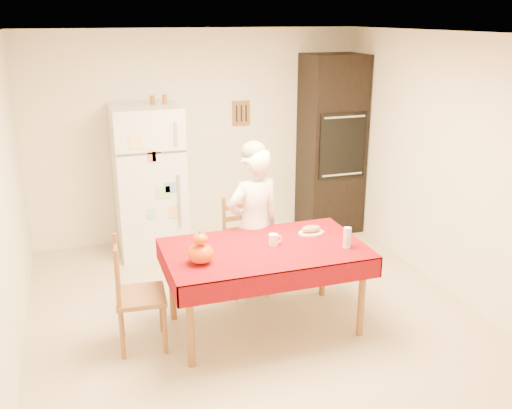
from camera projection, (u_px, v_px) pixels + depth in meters
name	position (u px, v px, depth m)	size (l,w,h in m)	color
floor	(256.00, 317.00, 5.23)	(4.50, 4.50, 0.00)	#C7B48F
room_shell	(256.00, 144.00, 4.72)	(4.02, 4.52, 2.51)	#F3E4CC
refrigerator	(149.00, 181.00, 6.46)	(0.75, 0.74, 1.70)	white
oven_cabinet	(331.00, 145.00, 7.10)	(0.70, 0.62, 2.20)	black
dining_table	(264.00, 255.00, 4.86)	(1.70, 1.00, 0.76)	brown
chair_far	(245.00, 241.00, 5.66)	(0.46, 0.44, 0.95)	brown
chair_left	(132.00, 291.00, 4.63)	(0.43, 0.45, 0.95)	brown
seated_woman	(254.00, 226.00, 5.34)	(0.55, 0.36, 1.51)	white
coffee_mug	(273.00, 240.00, 4.87)	(0.08, 0.08, 0.10)	white
pumpkin_lower	(201.00, 254.00, 4.51)	(0.21, 0.21, 0.16)	#DC5805
pumpkin_upper	(200.00, 239.00, 4.47)	(0.12, 0.12, 0.09)	#E35505
wine_glass	(347.00, 237.00, 4.82)	(0.07, 0.07, 0.18)	silver
bread_plate	(311.00, 233.00, 5.13)	(0.24, 0.24, 0.02)	silver
bread_loaf	(311.00, 229.00, 5.12)	(0.18, 0.10, 0.06)	#9A734C
spice_jar_left	(152.00, 100.00, 6.25)	(0.05, 0.05, 0.10)	brown
spice_jar_mid	(165.00, 99.00, 6.29)	(0.05, 0.05, 0.10)	#974B1B
spice_jar_right	(165.00, 99.00, 6.29)	(0.05, 0.05, 0.10)	#94601B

